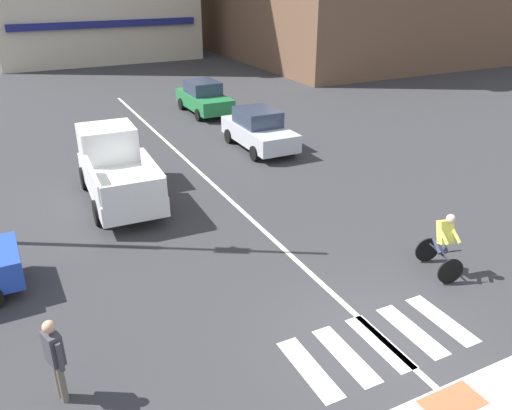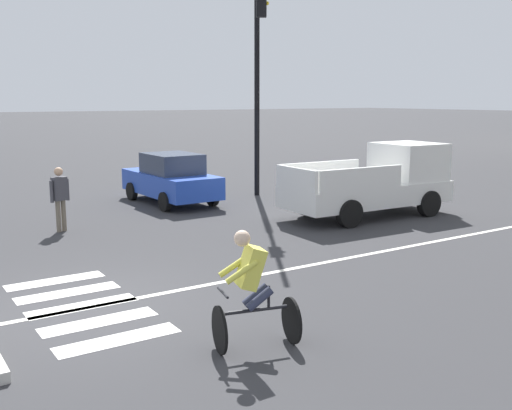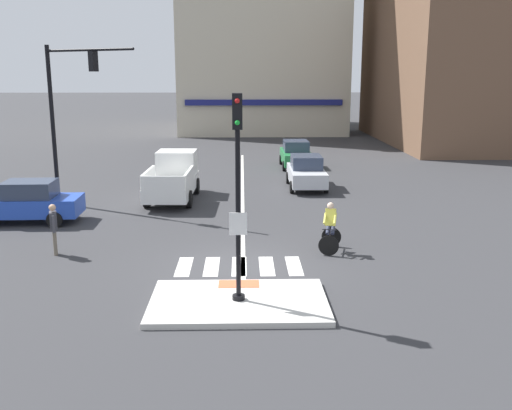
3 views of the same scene
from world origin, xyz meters
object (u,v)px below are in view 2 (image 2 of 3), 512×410
at_px(pickup_truck_white_westbound_far, 380,182).
at_px(pedestrian_at_curb_left, 60,194).
at_px(cyclist, 252,288).
at_px(traffic_light_mast, 258,65).
at_px(car_blue_cross_left, 171,179).

height_order(pickup_truck_white_westbound_far, pedestrian_at_curb_left, pickup_truck_white_westbound_far).
bearing_deg(pickup_truck_white_westbound_far, pedestrian_at_curb_left, -108.69).
relative_size(pickup_truck_white_westbound_far, cyclist, 3.07).
relative_size(traffic_light_mast, car_blue_cross_left, 1.66).
bearing_deg(pedestrian_at_curb_left, cyclist, 0.90).
bearing_deg(cyclist, car_blue_cross_left, 160.06).
bearing_deg(pickup_truck_white_westbound_far, traffic_light_mast, -161.50).
bearing_deg(pedestrian_at_curb_left, car_blue_cross_left, 119.00).
height_order(traffic_light_mast, car_blue_cross_left, traffic_light_mast).
height_order(cyclist, pedestrian_at_curb_left, cyclist).
height_order(car_blue_cross_left, cyclist, cyclist).
distance_m(traffic_light_mast, pickup_truck_white_westbound_far, 5.72).
xyz_separation_m(traffic_light_mast, pedestrian_at_curb_left, (1.43, -7.03, -3.49)).
relative_size(car_blue_cross_left, cyclist, 2.46).
relative_size(cyclist, pedestrian_at_curb_left, 1.01).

